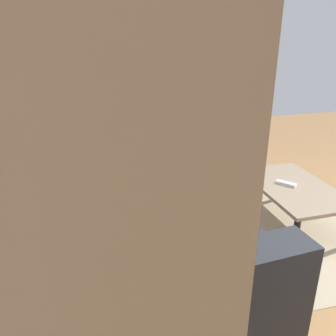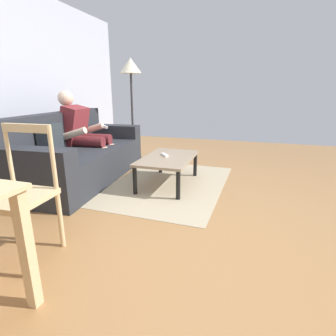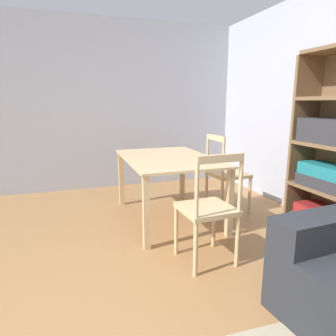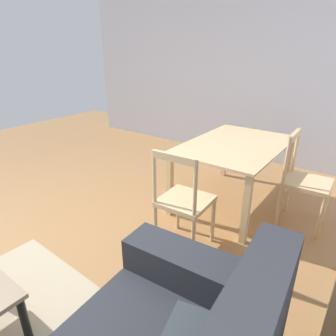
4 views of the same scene
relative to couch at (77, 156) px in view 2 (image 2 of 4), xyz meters
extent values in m
plane|color=#9E7042|center=(-0.85, -1.79, -0.32)|extent=(8.89, 8.89, 0.00)
cube|color=#282B30|center=(0.01, -0.07, -0.11)|extent=(2.19, 1.09, 0.42)
cube|color=#282B30|center=(-0.02, 0.30, 0.34)|extent=(2.13, 0.35, 0.47)
cube|color=#282B30|center=(-0.93, -0.14, 0.21)|extent=(0.31, 0.96, 0.20)
cube|color=#282B30|center=(0.95, 0.00, 0.21)|extent=(0.31, 0.96, 0.20)
cube|color=#2C3337|center=(-0.32, 0.12, 0.28)|extent=(0.42, 0.23, 0.36)
cube|color=maroon|center=(0.26, 0.20, 0.37)|extent=(0.42, 0.37, 0.58)
sphere|color=beige|center=(0.26, 0.29, 0.75)|extent=(0.21, 0.21, 0.21)
cylinder|color=maroon|center=(0.17, -0.08, 0.17)|extent=(0.18, 0.45, 0.15)
cylinder|color=beige|center=(0.19, -0.30, -0.11)|extent=(0.11, 0.11, 0.42)
cube|color=black|center=(0.20, -0.38, -0.28)|extent=(0.12, 0.25, 0.08)
cylinder|color=maroon|center=(0.39, -0.07, 0.17)|extent=(0.18, 0.45, 0.15)
cylinder|color=beige|center=(0.41, -0.29, -0.11)|extent=(0.11, 0.11, 0.42)
cube|color=black|center=(0.42, -0.37, -0.28)|extent=(0.12, 0.25, 0.08)
cylinder|color=beige|center=(0.03, 0.03, 0.30)|extent=(0.12, 0.36, 0.19)
cylinder|color=beige|center=(0.52, 0.06, 0.30)|extent=(0.12, 0.36, 0.19)
cube|color=white|center=(0.54, -0.10, 0.34)|extent=(0.05, 0.16, 0.08)
cube|color=gray|center=(0.15, -1.24, 0.03)|extent=(0.98, 0.60, 0.03)
cylinder|color=black|center=(-0.30, -1.51, -0.15)|extent=(0.05, 0.05, 0.33)
cylinder|color=black|center=(0.60, -1.51, -0.15)|extent=(0.05, 0.05, 0.33)
cylinder|color=black|center=(-0.30, -0.98, -0.15)|extent=(0.05, 0.05, 0.33)
cylinder|color=black|center=(0.60, -0.98, -0.15)|extent=(0.05, 0.05, 0.33)
cube|color=white|center=(0.20, -1.19, 0.06)|extent=(0.16, 0.15, 0.02)
cube|color=#D1B27F|center=(-2.02, -1.14, 0.03)|extent=(0.06, 0.06, 0.70)
cube|color=#D1B27F|center=(-1.67, -0.72, 0.14)|extent=(0.44, 0.44, 0.04)
cylinder|color=#D1B27F|center=(-1.85, -0.92, -0.09)|extent=(0.04, 0.04, 0.46)
cylinder|color=#D1B27F|center=(-1.49, -0.52, -0.09)|extent=(0.04, 0.04, 0.46)
cylinder|color=#D1B27F|center=(-1.47, -0.90, -0.09)|extent=(0.04, 0.04, 0.46)
cylinder|color=#D1B27F|center=(-1.49, -0.52, 0.39)|extent=(0.03, 0.03, 0.49)
cylinder|color=#D1B27F|center=(-1.47, -0.90, 0.39)|extent=(0.03, 0.03, 0.49)
cube|color=#D1B27F|center=(-1.48, -0.71, 0.60)|extent=(0.06, 0.38, 0.06)
cube|color=tan|center=(0.15, -1.24, -0.32)|extent=(2.04, 1.46, 0.01)
cylinder|color=black|center=(1.23, -0.27, -0.31)|extent=(0.28, 0.28, 0.03)
cylinder|color=#333333|center=(1.23, -0.27, 0.40)|extent=(0.04, 0.04, 1.44)
cone|color=beige|center=(1.23, -0.27, 1.24)|extent=(0.36, 0.36, 0.24)
camera|label=1|loc=(-2.31, 0.58, 1.40)|focal=39.17mm
camera|label=2|loc=(-2.97, -2.24, 0.86)|focal=28.51mm
camera|label=3|loc=(0.47, -1.77, 1.01)|focal=32.07mm
camera|label=4|loc=(0.20, 0.48, 1.38)|focal=30.87mm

